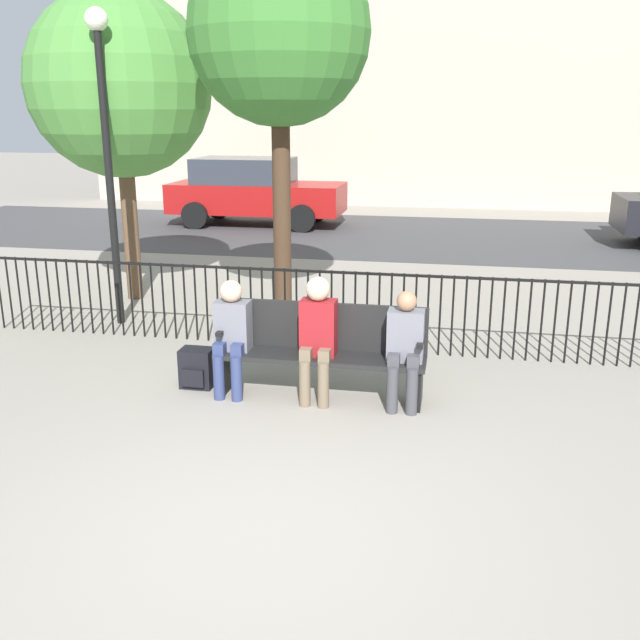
% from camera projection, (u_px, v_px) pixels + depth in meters
% --- Properties ---
extents(ground_plane, '(80.00, 80.00, 0.00)m').
position_uv_depth(ground_plane, '(253.00, 530.00, 4.82)').
color(ground_plane, gray).
extents(park_bench, '(2.05, 0.45, 0.92)m').
position_uv_depth(park_bench, '(322.00, 347.00, 6.97)').
color(park_bench, black).
rests_on(park_bench, ground).
extents(seated_person_0, '(0.34, 0.39, 1.16)m').
position_uv_depth(seated_person_0, '(231.00, 331.00, 6.96)').
color(seated_person_0, navy).
rests_on(seated_person_0, ground).
extents(seated_person_1, '(0.34, 0.39, 1.23)m').
position_uv_depth(seated_person_1, '(318.00, 332.00, 6.80)').
color(seated_person_1, brown).
rests_on(seated_person_1, ground).
extents(seated_person_2, '(0.34, 0.39, 1.13)m').
position_uv_depth(seated_person_2, '(405.00, 344.00, 6.66)').
color(seated_person_2, '#3D3D42').
rests_on(seated_person_2, ground).
extents(backpack, '(0.33, 0.27, 0.41)m').
position_uv_depth(backpack, '(197.00, 368.00, 7.26)').
color(backpack, black).
rests_on(backpack, ground).
extents(fence_railing, '(9.01, 0.03, 0.95)m').
position_uv_depth(fence_railing, '(344.00, 304.00, 8.31)').
color(fence_railing, black).
rests_on(fence_railing, ground).
extents(tree_0, '(2.21, 2.21, 4.73)m').
position_uv_depth(tree_0, '(279.00, 34.00, 8.46)').
color(tree_0, '#422D1E').
rests_on(tree_0, ground).
extents(tree_1, '(2.57, 2.57, 4.35)m').
position_uv_depth(tree_1, '(120.00, 85.00, 9.92)').
color(tree_1, brown).
rests_on(tree_1, ground).
extents(lamp_post, '(0.28, 0.28, 3.91)m').
position_uv_depth(lamp_post, '(105.00, 124.00, 8.80)').
color(lamp_post, black).
rests_on(lamp_post, ground).
extents(street_surface, '(24.00, 6.00, 0.01)m').
position_uv_depth(street_surface, '(402.00, 235.00, 16.11)').
color(street_surface, '#3D3D3F').
rests_on(street_surface, ground).
extents(parked_car_0, '(4.20, 1.94, 1.62)m').
position_uv_depth(parked_car_0, '(254.00, 190.00, 17.40)').
color(parked_car_0, maroon).
rests_on(parked_car_0, ground).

